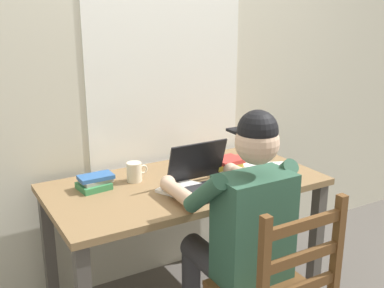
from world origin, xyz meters
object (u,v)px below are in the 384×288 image
Objects in this scene: computer_mouse at (247,180)px; seated_person at (240,223)px; laptop at (206,179)px; coffee_mug_dark at (198,156)px; coffee_mug_white at (135,172)px; book_stack_main at (95,182)px; landscape_photo_print at (241,157)px; book_stack_side at (226,164)px; desk at (185,199)px.

seated_person is at bearing -132.01° from computer_mouse.
coffee_mug_dark is at bearing 65.29° from laptop.
book_stack_main is (-0.22, 0.00, -0.02)m from coffee_mug_white.
computer_mouse is at bearing -111.85° from landscape_photo_print.
book_stack_main is 1.05× the size of book_stack_side.
landscape_photo_print is at bearing 2.92° from book_stack_main.
computer_mouse is 0.77× the size of landscape_photo_print.
coffee_mug_white is at bearing 167.41° from book_stack_side.
book_stack_main is at bearing -174.88° from coffee_mug_dark.
desk is at bearing -17.84° from book_stack_main.
book_stack_side reaches higher than landscape_photo_print.
laptop reaches higher than book_stack_main.
seated_person is 7.13× the size of book_stack_side.
coffee_mug_dark is at bearing 45.57° from desk.
book_stack_side is at bearing 34.98° from laptop.
seated_person is at bearing -50.23° from book_stack_main.
desk is 0.45m from seated_person.
laptop is 0.39m from coffee_mug_white.
desk is at bearing 144.58° from computer_mouse.
computer_mouse is 0.85× the size of coffee_mug_white.
seated_person is 9.60× the size of landscape_photo_print.
coffee_mug_white is (-0.23, 0.14, 0.15)m from desk.
seated_person reaches higher than laptop.
book_stack_side is (0.73, -0.12, 0.01)m from book_stack_main.
seated_person reaches higher than desk.
coffee_mug_dark is at bearing -171.53° from landscape_photo_print.
laptop is 2.54× the size of landscape_photo_print.
book_stack_main is at bearing 162.16° from desk.
seated_person is at bearing -65.16° from coffee_mug_white.
desk is 12.28× the size of coffee_mug_white.
book_stack_side is (0.51, -0.11, -0.01)m from coffee_mug_white.
book_stack_main is (-0.45, 0.15, 0.13)m from desk.
computer_mouse is at bearing -35.42° from desk.
desk is 0.49m from book_stack_main.
desk is 0.21m from laptop.
book_stack_main reaches higher than desk.
book_stack_side is 0.29m from landscape_photo_print.
coffee_mug_dark is at bearing 8.27° from coffee_mug_white.
laptop is 0.29m from book_stack_side.
book_stack_main is (-0.49, 0.28, -0.02)m from laptop.
book_stack_main reaches higher than landscape_photo_print.
desk is 0.35m from computer_mouse.
book_stack_main is (-0.49, 0.59, 0.10)m from seated_person.
book_stack_main is at bearing 170.80° from book_stack_side.
book_stack_main is 0.74m from book_stack_side.
laptop is at bearing -29.75° from book_stack_main.
seated_person is 0.65m from coffee_mug_white.
coffee_mug_dark is at bearing 113.87° from book_stack_side.
coffee_mug_dark is (0.16, 0.65, 0.12)m from seated_person.
desk is at bearing -148.89° from landscape_photo_print.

